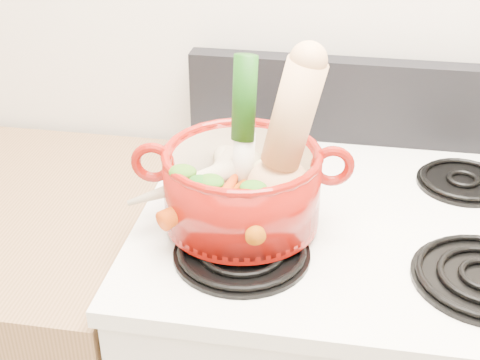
# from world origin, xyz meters

# --- Properties ---
(cooktop) EXTENTS (0.78, 0.67, 0.03)m
(cooktop) POSITION_xyz_m (0.00, 1.40, 0.93)
(cooktop) COLOR silver
(cooktop) RESTS_ON stove_body
(control_backsplash) EXTENTS (0.76, 0.05, 0.18)m
(control_backsplash) POSITION_xyz_m (0.00, 1.70, 1.04)
(control_backsplash) COLOR black
(control_backsplash) RESTS_ON cooktop
(burner_front_left) EXTENTS (0.22, 0.22, 0.02)m
(burner_front_left) POSITION_xyz_m (-0.19, 1.24, 0.96)
(burner_front_left) COLOR black
(burner_front_left) RESTS_ON cooktop
(burner_back_left) EXTENTS (0.17, 0.17, 0.02)m
(burner_back_left) POSITION_xyz_m (-0.19, 1.54, 0.96)
(burner_back_left) COLOR black
(burner_back_left) RESTS_ON cooktop
(burner_back_right) EXTENTS (0.17, 0.17, 0.02)m
(burner_back_right) POSITION_xyz_m (0.19, 1.54, 0.96)
(burner_back_right) COLOR black
(burner_back_right) RESTS_ON cooktop
(dutch_oven) EXTENTS (0.29, 0.29, 0.13)m
(dutch_oven) POSITION_xyz_m (-0.20, 1.32, 1.03)
(dutch_oven) COLOR maroon
(dutch_oven) RESTS_ON burner_front_left
(pot_handle_left) EXTENTS (0.07, 0.03, 0.07)m
(pot_handle_left) POSITION_xyz_m (-0.35, 1.30, 1.08)
(pot_handle_left) COLOR maroon
(pot_handle_left) RESTS_ON dutch_oven
(pot_handle_right) EXTENTS (0.07, 0.03, 0.07)m
(pot_handle_right) POSITION_xyz_m (-0.06, 1.34, 1.08)
(pot_handle_right) COLOR maroon
(pot_handle_right) RESTS_ON dutch_oven
(squash) EXTENTS (0.17, 0.12, 0.29)m
(squash) POSITION_xyz_m (-0.12, 1.31, 1.13)
(squash) COLOR tan
(squash) RESTS_ON dutch_oven
(leek) EXTENTS (0.05, 0.08, 0.27)m
(leek) POSITION_xyz_m (-0.21, 1.35, 1.13)
(leek) COLOR beige
(leek) RESTS_ON dutch_oven
(ginger) EXTENTS (0.09, 0.08, 0.04)m
(ginger) POSITION_xyz_m (-0.17, 1.42, 1.01)
(ginger) COLOR #D9C586
(ginger) RESTS_ON dutch_oven
(parsnip_0) EXTENTS (0.11, 0.20, 0.06)m
(parsnip_0) POSITION_xyz_m (-0.23, 1.36, 1.01)
(parsnip_0) COLOR beige
(parsnip_0) RESTS_ON dutch_oven
(parsnip_1) EXTENTS (0.11, 0.22, 0.06)m
(parsnip_1) POSITION_xyz_m (-0.27, 1.32, 1.03)
(parsnip_1) COLOR beige
(parsnip_1) RESTS_ON dutch_oven
(parsnip_2) EXTENTS (0.10, 0.21, 0.06)m
(parsnip_2) POSITION_xyz_m (-0.24, 1.36, 1.03)
(parsnip_2) COLOR beige
(parsnip_2) RESTS_ON dutch_oven
(parsnip_3) EXTENTS (0.20, 0.14, 0.06)m
(parsnip_3) POSITION_xyz_m (-0.30, 1.31, 1.04)
(parsnip_3) COLOR beige
(parsnip_3) RESTS_ON dutch_oven
(carrot_0) EXTENTS (0.10, 0.16, 0.05)m
(carrot_0) POSITION_xyz_m (-0.20, 1.29, 1.02)
(carrot_0) COLOR #D4570A
(carrot_0) RESTS_ON dutch_oven
(carrot_1) EXTENTS (0.12, 0.15, 0.05)m
(carrot_1) POSITION_xyz_m (-0.27, 1.28, 1.02)
(carrot_1) COLOR #DA410A
(carrot_1) RESTS_ON dutch_oven
(carrot_2) EXTENTS (0.08, 0.17, 0.05)m
(carrot_2) POSITION_xyz_m (-0.18, 1.27, 1.03)
(carrot_2) COLOR #CC620A
(carrot_2) RESTS_ON dutch_oven
(carrot_3) EXTENTS (0.07, 0.13, 0.04)m
(carrot_3) POSITION_xyz_m (-0.23, 1.27, 1.03)
(carrot_3) COLOR #C05209
(carrot_3) RESTS_ON dutch_oven
(carrot_4) EXTENTS (0.05, 0.16, 0.04)m
(carrot_4) POSITION_xyz_m (-0.22, 1.29, 1.04)
(carrot_4) COLOR red
(carrot_4) RESTS_ON dutch_oven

